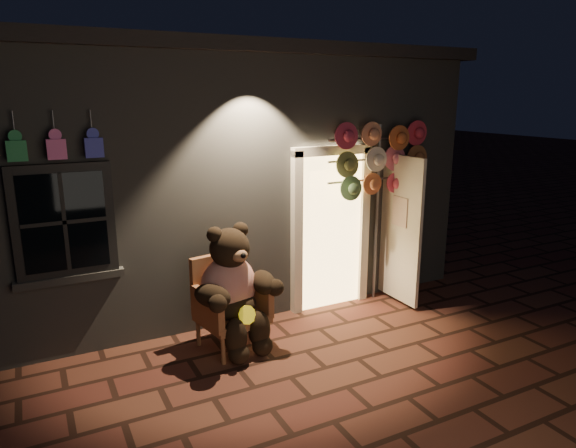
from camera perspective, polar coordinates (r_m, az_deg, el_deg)
ground at (r=5.51m, az=0.33°, el=-16.67°), size 60.00×60.00×0.00m
shop_building at (r=8.54m, az=-12.14°, el=6.52°), size 7.30×5.95×3.51m
wicker_armchair at (r=5.97m, az=-6.68°, el=-8.60°), size 0.83×0.77×1.05m
teddy_bear at (r=5.78m, az=-6.12°, el=-7.22°), size 1.03×0.89×1.45m
hat_rack at (r=6.96m, az=10.53°, el=6.86°), size 1.51×0.22×2.46m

